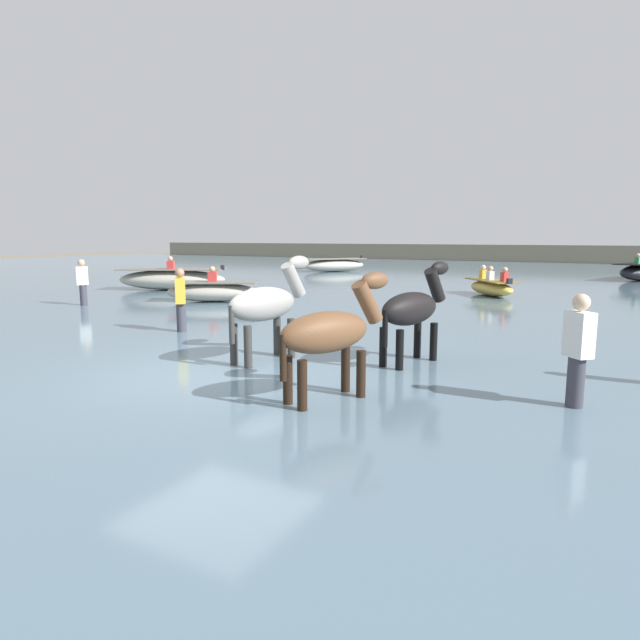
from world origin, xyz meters
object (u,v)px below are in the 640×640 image
boat_far_inshore (334,265)px  person_onlooker_left (577,358)px  boat_mid_channel (213,291)px  person_wading_close (83,285)px  boat_far_offshore (491,287)px  boat_near_starboard (172,279)px  horse_trailing_bay (330,335)px  person_onlooker_right (181,304)px  horse_lead_grey (266,307)px  horse_flank_black (413,311)px

boat_far_inshore → person_onlooker_left: person_onlooker_left is taller
boat_mid_channel → boat_far_inshore: bearing=103.2°
person_wading_close → boat_far_offshore: bearing=40.8°
boat_near_starboard → person_wading_close: person_wading_close is taller
horse_trailing_bay → person_onlooker_right: bearing=151.2°
horse_lead_grey → person_onlooker_left: bearing=-3.3°
horse_lead_grey → boat_mid_channel: size_ratio=0.65×
person_wading_close → boat_near_starboard: bearing=103.1°
boat_far_inshore → person_onlooker_left: (14.26, -21.24, 0.22)m
boat_mid_channel → person_onlooker_right: (2.99, -4.59, 0.28)m
horse_flank_black → boat_far_inshore: size_ratio=0.49×
horse_trailing_bay → person_onlooker_right: (-5.07, 2.79, -0.22)m
horse_lead_grey → boat_near_starboard: size_ratio=0.46×
boat_far_inshore → boat_far_offshore: bearing=-39.8°
boat_mid_channel → boat_near_starboard: 4.43m
boat_far_offshore → boat_far_inshore: boat_far_offshore is taller
boat_far_inshore → person_onlooker_right: person_onlooker_right is taller
horse_trailing_bay → person_wading_close: 11.78m
boat_near_starboard → horse_lead_grey: bearing=-39.3°
horse_lead_grey → boat_mid_channel: 8.57m
boat_far_inshore → person_onlooker_right: bearing=-71.7°
boat_mid_channel → person_onlooker_left: 12.43m
horse_trailing_bay → person_onlooker_left: bearing=23.1°
horse_flank_black → boat_near_starboard: (-12.11, 7.18, -0.44)m
boat_far_offshore → person_onlooker_right: size_ratio=1.52×
horse_flank_black → horse_lead_grey: bearing=-155.2°
boat_mid_channel → person_wading_close: person_wading_close is taller
person_wading_close → boat_far_inshore: bearing=92.6°
boat_far_offshore → boat_far_inshore: 14.06m
boat_far_offshore → boat_near_starboard: 11.76m
person_onlooker_left → person_onlooker_right: (-7.76, 1.64, 0.00)m
horse_flank_black → boat_far_offshore: (-0.99, 10.98, -0.55)m
boat_far_offshore → boat_near_starboard: (-11.12, -3.80, 0.11)m
horse_lead_grey → person_onlooker_right: (-3.15, 1.37, -0.29)m
boat_far_offshore → boat_near_starboard: size_ratio=0.58×
boat_mid_channel → person_wading_close: 3.78m
person_onlooker_left → horse_flank_black: bearing=153.1°
horse_flank_black → boat_far_inshore: 23.21m
horse_trailing_bay → boat_far_inshore: (-11.57, 22.39, -0.43)m
boat_far_offshore → horse_flank_black: bearing=-84.9°
boat_far_offshore → boat_mid_channel: 9.44m
boat_near_starboard → person_onlooker_right: size_ratio=2.62×
horse_lead_grey → horse_trailing_bay: 2.38m
boat_far_offshore → person_wading_close: size_ratio=1.52×
horse_trailing_bay → boat_mid_channel: horse_trailing_bay is taller
horse_flank_black → boat_near_starboard: horse_flank_black is taller
horse_lead_grey → horse_flank_black: bearing=24.8°
boat_far_inshore → boat_mid_channel: size_ratio=1.27×
boat_far_offshore → boat_mid_channel: (-7.28, -6.01, 0.02)m
boat_far_inshore → boat_mid_channel: (3.51, -15.01, -0.06)m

